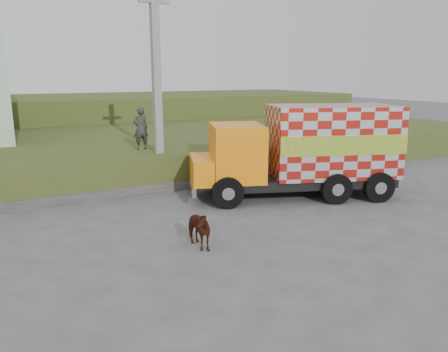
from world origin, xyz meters
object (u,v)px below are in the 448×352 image
utility_pole (157,87)px  pedestrian (141,128)px  cargo_truck (305,150)px  cow (196,228)px

utility_pole → pedestrian: utility_pole is taller
cargo_truck → cow: bearing=-134.4°
cargo_truck → pedestrian: size_ratio=4.60×
cow → pedestrian: pedestrian is taller
cargo_truck → cow: 6.52m
cow → pedestrian: (0.85, 7.50, 1.84)m
cow → pedestrian: bearing=78.9°
cargo_truck → utility_pole: bearing=162.0°
cargo_truck → cow: (-5.76, -2.81, -1.23)m
cargo_truck → cow: cargo_truck is taller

